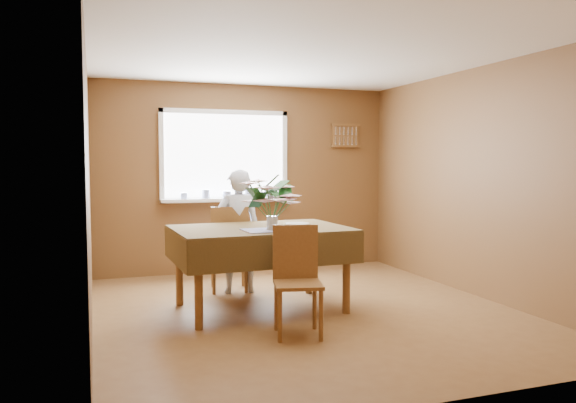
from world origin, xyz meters
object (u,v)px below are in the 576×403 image
object	(u,v)px
chair_far	(229,245)
flower_bouquet	(272,198)
chair_near	(297,275)
seated_woman	(238,231)
dining_table	(260,238)

from	to	relation	value
chair_far	flower_bouquet	bearing A→B (deg)	107.39
chair_near	seated_woman	xyz separation A→B (m)	(-0.10, 1.63, 0.19)
dining_table	chair_near	size ratio (longest dim) A/B	1.89
chair_far	seated_woman	distance (m)	0.20
chair_far	chair_near	distance (m)	1.70
dining_table	flower_bouquet	xyz separation A→B (m)	(0.04, -0.27, 0.41)
flower_bouquet	dining_table	bearing A→B (deg)	97.76
chair_near	flower_bouquet	world-z (taller)	flower_bouquet
dining_table	chair_far	xyz separation A→B (m)	(-0.12, 0.84, -0.19)
flower_bouquet	chair_far	bearing A→B (deg)	97.98
chair_near	seated_woman	size ratio (longest dim) A/B	0.66
dining_table	chair_near	distance (m)	0.88
seated_woman	flower_bouquet	xyz separation A→B (m)	(0.07, -1.05, 0.43)
dining_table	flower_bouquet	size ratio (longest dim) A/B	3.21
seated_woman	flower_bouquet	size ratio (longest dim) A/B	2.56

